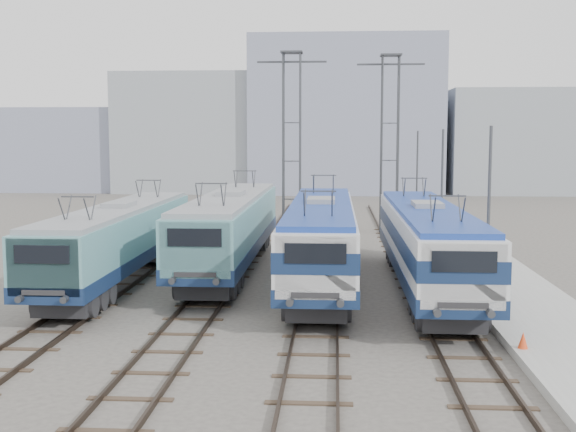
# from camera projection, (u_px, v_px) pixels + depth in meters

# --- Properties ---
(ground) EXTENTS (160.00, 160.00, 0.00)m
(ground) POSITION_uv_depth(u_px,v_px,m) (255.00, 321.00, 25.95)
(ground) COLOR #514C47
(platform) EXTENTS (4.00, 70.00, 0.30)m
(platform) POSITION_uv_depth(u_px,v_px,m) (494.00, 277.00, 33.20)
(platform) COLOR #9E9E99
(platform) RESTS_ON ground
(locomotive_far_left) EXTENTS (2.71, 17.11, 3.22)m
(locomotive_far_left) POSITION_uv_depth(u_px,v_px,m) (118.00, 237.00, 32.04)
(locomotive_far_left) COLOR #142649
(locomotive_far_left) RESTS_ON ground
(locomotive_center_left) EXTENTS (2.91, 18.38, 3.46)m
(locomotive_center_left) POSITION_uv_depth(u_px,v_px,m) (230.00, 225.00, 35.26)
(locomotive_center_left) COLOR #142649
(locomotive_center_left) RESTS_ON ground
(locomotive_center_right) EXTENTS (2.87, 18.16, 3.41)m
(locomotive_center_right) POSITION_uv_depth(u_px,v_px,m) (321.00, 234.00, 31.82)
(locomotive_center_right) COLOR #142649
(locomotive_center_right) RESTS_ON ground
(locomotive_far_right) EXTENTS (2.83, 17.91, 3.37)m
(locomotive_far_right) POSITION_uv_depth(u_px,v_px,m) (427.00, 239.00, 30.40)
(locomotive_far_right) COLOR #142649
(locomotive_far_right) RESTS_ON ground
(catenary_tower_west) EXTENTS (4.50, 1.20, 12.00)m
(catenary_tower_west) POSITION_uv_depth(u_px,v_px,m) (292.00, 136.00, 47.04)
(catenary_tower_west) COLOR #3F4247
(catenary_tower_west) RESTS_ON ground
(catenary_tower_east) EXTENTS (4.50, 1.20, 12.00)m
(catenary_tower_east) POSITION_uv_depth(u_px,v_px,m) (390.00, 136.00, 48.60)
(catenary_tower_east) COLOR #3F4247
(catenary_tower_east) RESTS_ON ground
(mast_front) EXTENTS (0.12, 0.12, 7.00)m
(mast_front) POSITION_uv_depth(u_px,v_px,m) (488.00, 220.00, 26.99)
(mast_front) COLOR #3F4247
(mast_front) RESTS_ON ground
(mast_mid) EXTENTS (0.12, 0.12, 7.00)m
(mast_mid) POSITION_uv_depth(u_px,v_px,m) (442.00, 194.00, 38.89)
(mast_mid) COLOR #3F4247
(mast_mid) RESTS_ON ground
(mast_rear) EXTENTS (0.12, 0.12, 7.00)m
(mast_rear) POSITION_uv_depth(u_px,v_px,m) (417.00, 181.00, 50.79)
(mast_rear) COLOR #3F4247
(mast_rear) RESTS_ON ground
(safety_cone) EXTENTS (0.30, 0.30, 0.50)m
(safety_cone) POSITION_uv_depth(u_px,v_px,m) (523.00, 340.00, 21.52)
(safety_cone) COLOR #DD4119
(safety_cone) RESTS_ON platform
(building_west) EXTENTS (18.00, 12.00, 14.00)m
(building_west) POSITION_uv_depth(u_px,v_px,m) (197.00, 133.00, 87.59)
(building_west) COLOR #8E969E
(building_west) RESTS_ON ground
(building_center) EXTENTS (22.00, 14.00, 18.00)m
(building_center) POSITION_uv_depth(u_px,v_px,m) (345.00, 116.00, 86.19)
(building_center) COLOR #838AA3
(building_center) RESTS_ON ground
(building_east) EXTENTS (16.00, 12.00, 12.00)m
(building_east) POSITION_uv_depth(u_px,v_px,m) (515.00, 142.00, 85.21)
(building_east) COLOR #8E969E
(building_east) RESTS_ON ground
(building_far_west) EXTENTS (14.00, 10.00, 10.00)m
(building_far_west) POSITION_uv_depth(u_px,v_px,m) (69.00, 150.00, 88.86)
(building_far_west) COLOR #838AA3
(building_far_west) RESTS_ON ground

